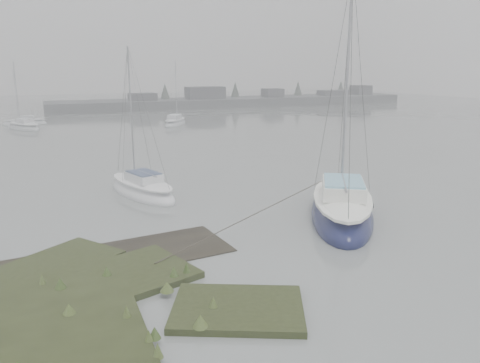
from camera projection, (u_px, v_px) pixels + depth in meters
The scene contains 7 objects.
ground at pixel (97, 144), 39.79m from camera, with size 160.00×160.00×0.00m, color slate.
far_shoreline at pixel (242, 101), 78.17m from camera, with size 60.00×8.00×4.15m.
sailboat_main at pixel (342, 209), 20.49m from camera, with size 6.42×8.20×11.30m.
sailboat_white at pixel (142, 190), 24.07m from camera, with size 3.52×5.97×8.01m.
sailboat_far_a at pixel (24, 127), 49.07m from camera, with size 4.14×5.45×7.46m.
sailboat_far_b at pixel (175, 123), 52.76m from camera, with size 4.40×5.54×7.66m.
sailboat_far_c at pixel (25, 123), 52.95m from camera, with size 4.69×1.63×6.57m.
Camera 1 is at (-3.81, -11.06, 6.44)m, focal length 35.00 mm.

